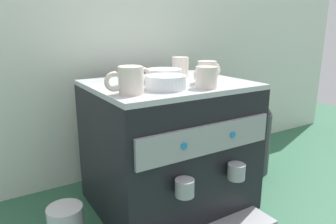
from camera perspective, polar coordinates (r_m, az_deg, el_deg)
The scene contains 11 objects.
ground_plane at distance 1.25m, azimuth 0.00°, elevation -15.74°, with size 4.00×4.00×0.00m, color #28563D.
tiled_backsplash_wall at distance 1.39m, azimuth -7.69°, elevation 9.42°, with size 2.80×0.03×1.01m, color silver.
espresso_machine at distance 1.15m, azimuth 0.12°, elevation -6.04°, with size 0.52×0.55×0.46m.
ceramic_cup_0 at distance 0.89m, azimuth -6.96°, elevation 5.68°, with size 0.11×0.07×0.08m.
ceramic_cup_1 at distance 1.21m, azimuth 2.28°, elevation 8.17°, with size 0.09×0.08×0.07m.
ceramic_cup_2 at distance 1.03m, azimuth -6.61°, elevation 6.55°, with size 0.11×0.07×0.06m.
ceramic_cup_3 at distance 0.99m, azimuth 6.82°, elevation 6.27°, with size 0.07×0.10×0.07m.
ceramic_cup_4 at distance 1.09m, azimuth 7.17°, elevation 7.24°, with size 0.10×0.06×0.07m.
ceramic_bowl_0 at distance 0.96m, azimuth -0.41°, elevation 5.34°, with size 0.12×0.12×0.04m.
ceramic_bowl_1 at distance 1.09m, azimuth -0.80°, elevation 6.58°, with size 0.12×0.12×0.04m.
coffee_grinder at distance 1.47m, azimuth 15.25°, elevation -3.43°, with size 0.15×0.15×0.38m.
Camera 1 is at (-0.57, -0.91, 0.64)m, focal length 33.77 mm.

